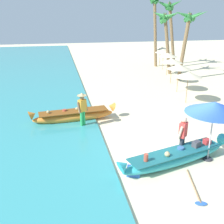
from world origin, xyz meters
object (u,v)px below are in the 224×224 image
at_px(person_vendor_hatted, 82,108).
at_px(patio_umbrella_large, 215,108).
at_px(boat_orange_midground, 74,116).
at_px(person_tourist_customer, 183,134).
at_px(cooler_box, 133,171).
at_px(palm_tree_far_behind, 188,23).
at_px(palm_tree_mid_cluster, 166,23).
at_px(boat_cyan_foreground, 176,157).
at_px(palm_tree_tall_inland, 155,8).
at_px(palm_tree_leaning_seaward, 170,13).
at_px(paddle, 196,191).

height_order(person_vendor_hatted, patio_umbrella_large, patio_umbrella_large).
bearing_deg(boat_orange_midground, patio_umbrella_large, -45.81).
height_order(person_tourist_customer, cooler_box, person_tourist_customer).
bearing_deg(palm_tree_far_behind, palm_tree_mid_cluster, 108.96).
height_order(boat_orange_midground, palm_tree_far_behind, palm_tree_far_behind).
relative_size(boat_cyan_foreground, palm_tree_tall_inland, 0.68).
xyz_separation_m(person_vendor_hatted, patio_umbrella_large, (4.29, -4.00, 1.08)).
bearing_deg(person_vendor_hatted, cooler_box, -74.01).
distance_m(person_tourist_customer, palm_tree_leaning_seaward, 18.27).
height_order(palm_tree_leaning_seaward, cooler_box, palm_tree_leaning_seaward).
bearing_deg(cooler_box, patio_umbrella_large, 28.44).
bearing_deg(palm_tree_leaning_seaward, paddle, -109.22).
xyz_separation_m(cooler_box, paddle, (1.66, -1.25, -0.12)).
xyz_separation_m(palm_tree_mid_cluster, palm_tree_far_behind, (0.83, -2.40, 0.06)).
xyz_separation_m(palm_tree_tall_inland, palm_tree_leaning_seaward, (1.19, -0.82, -0.46)).
bearing_deg(palm_tree_leaning_seaward, boat_orange_midground, -128.63).
xyz_separation_m(patio_umbrella_large, palm_tree_mid_cluster, (3.81, 14.44, 2.25)).
relative_size(boat_orange_midground, paddle, 2.35).
bearing_deg(person_vendor_hatted, palm_tree_leaning_seaward, 54.18).
distance_m(person_vendor_hatted, palm_tree_mid_cluster, 13.63).
height_order(palm_tree_tall_inland, paddle, palm_tree_tall_inland).
bearing_deg(person_tourist_customer, palm_tree_leaning_seaward, 69.97).
relative_size(patio_umbrella_large, palm_tree_mid_cluster, 0.42).
xyz_separation_m(boat_orange_midground, palm_tree_far_behind, (9.30, 7.23, 4.07)).
relative_size(boat_orange_midground, person_vendor_hatted, 2.56).
distance_m(boat_orange_midground, palm_tree_far_behind, 12.47).
xyz_separation_m(palm_tree_tall_inland, palm_tree_far_behind, (0.60, -5.98, -1.15)).
distance_m(person_tourist_customer, palm_tree_far_behind, 13.27).
bearing_deg(cooler_box, palm_tree_mid_cluster, 85.26).
height_order(palm_tree_leaning_seaward, palm_tree_mid_cluster, palm_tree_leaning_seaward).
relative_size(boat_cyan_foreground, palm_tree_leaning_seaward, 0.74).
bearing_deg(boat_cyan_foreground, cooler_box, -166.14).
relative_size(boat_orange_midground, cooler_box, 9.96).
xyz_separation_m(palm_tree_mid_cluster, cooler_box, (-6.83, -14.89, -4.17)).
relative_size(boat_orange_midground, palm_tree_leaning_seaward, 0.69).
bearing_deg(palm_tree_tall_inland, patio_umbrella_large, -102.63).
bearing_deg(palm_tree_mid_cluster, person_vendor_hatted, -127.81).
xyz_separation_m(boat_orange_midground, person_tourist_customer, (3.80, -4.33, 0.60)).
bearing_deg(patio_umbrella_large, boat_orange_midground, 134.19).
bearing_deg(palm_tree_mid_cluster, boat_cyan_foreground, -109.47).
distance_m(patio_umbrella_large, palm_tree_leaning_seaward, 18.21).
height_order(boat_cyan_foreground, person_tourist_customer, person_tourist_customer).
xyz_separation_m(patio_umbrella_large, palm_tree_tall_inland, (4.03, 18.01, 3.45)).
distance_m(person_tourist_customer, palm_tree_tall_inland, 18.79).
xyz_separation_m(person_vendor_hatted, person_tourist_customer, (3.42, -3.53, -0.08)).
relative_size(person_tourist_customer, paddle, 0.86).
distance_m(person_vendor_hatted, palm_tree_leaning_seaward, 16.77).
distance_m(patio_umbrella_large, palm_tree_mid_cluster, 15.10).
height_order(person_tourist_customer, palm_tree_mid_cluster, palm_tree_mid_cluster).
bearing_deg(person_vendor_hatted, paddle, -62.80).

